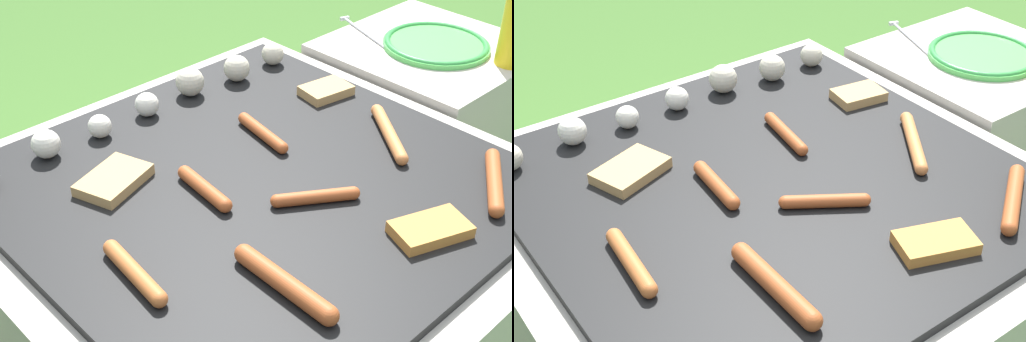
% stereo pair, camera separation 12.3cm
% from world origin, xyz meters
% --- Properties ---
extents(grill, '(0.93, 0.93, 0.45)m').
position_xyz_m(grill, '(0.00, 0.00, 0.22)').
color(grill, '#B2AA9E').
rests_on(grill, ground_plane).
extents(side_ledge, '(0.44, 0.44, 0.45)m').
position_xyz_m(side_ledge, '(0.69, 0.12, 0.22)').
color(side_ledge, '#B2AA9E').
rests_on(side_ledge, ground_plane).
extents(sausage_back_left, '(0.13, 0.17, 0.02)m').
position_xyz_m(sausage_back_left, '(0.28, -0.07, 0.46)').
color(sausage_back_left, '#C6753D').
rests_on(sausage_back_left, grill).
extents(sausage_mid_right, '(0.04, 0.14, 0.02)m').
position_xyz_m(sausage_mid_right, '(-0.09, 0.03, 0.46)').
color(sausage_mid_right, '#A34C23').
rests_on(sausage_mid_right, grill).
extents(sausage_back_right, '(0.05, 0.15, 0.02)m').
position_xyz_m(sausage_back_right, '(0.11, 0.10, 0.46)').
color(sausage_back_right, '#A34C23').
rests_on(sausage_back_right, grill).
extents(sausage_front_center, '(0.03, 0.20, 0.03)m').
position_xyz_m(sausage_front_center, '(-0.16, -0.23, 0.46)').
color(sausage_front_center, '#A34C23').
rests_on(sausage_front_center, grill).
extents(sausage_mid_left, '(0.13, 0.09, 0.02)m').
position_xyz_m(sausage_mid_left, '(0.03, -0.11, 0.46)').
color(sausage_mid_left, '#A34C23').
rests_on(sausage_mid_left, grill).
extents(sausage_back_center, '(0.04, 0.16, 0.03)m').
position_xyz_m(sausage_back_center, '(-0.30, -0.06, 0.46)').
color(sausage_back_center, '#B7602D').
rests_on(sausage_back_center, grill).
extents(sausage_front_right, '(0.17, 0.12, 0.03)m').
position_xyz_m(sausage_front_right, '(0.28, -0.30, 0.46)').
color(sausage_front_right, '#A34C23').
rests_on(sausage_front_right, grill).
extents(bread_slice_left, '(0.14, 0.11, 0.02)m').
position_xyz_m(bread_slice_left, '(0.10, -0.30, 0.46)').
color(bread_slice_left, '#D18438').
rests_on(bread_slice_left, grill).
extents(bread_slice_center, '(0.14, 0.12, 0.02)m').
position_xyz_m(bread_slice_center, '(-0.19, 0.16, 0.46)').
color(bread_slice_center, tan).
rests_on(bread_slice_center, grill).
extents(bread_slice_right, '(0.11, 0.09, 0.02)m').
position_xyz_m(bread_slice_right, '(0.32, 0.13, 0.46)').
color(bread_slice_right, tan).
rests_on(bread_slice_right, grill).
extents(mushroom_row, '(0.75, 0.08, 0.06)m').
position_xyz_m(mushroom_row, '(0.03, 0.31, 0.48)').
color(mushroom_row, beige).
rests_on(mushroom_row, grill).
extents(plate_colorful, '(0.25, 0.25, 0.02)m').
position_xyz_m(plate_colorful, '(0.69, 0.11, 0.46)').
color(plate_colorful, '#4CB24C').
rests_on(plate_colorful, side_ledge).
extents(fork_utensil, '(0.09, 0.20, 0.01)m').
position_xyz_m(fork_utensil, '(0.64, 0.29, 0.45)').
color(fork_utensil, silver).
rests_on(fork_utensil, side_ledge).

